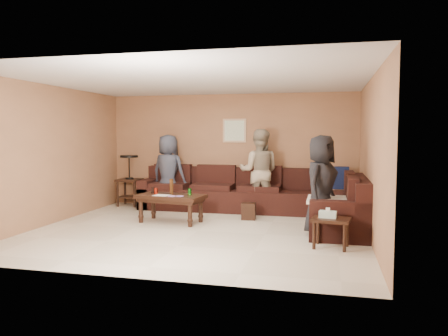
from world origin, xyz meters
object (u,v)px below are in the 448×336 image
end_table_left (129,179)px  person_left (168,172)px  side_table_right (330,222)px  person_middle (259,171)px  sectional_sofa (260,200)px  waste_bin (249,211)px  coffee_table (171,199)px  person_right (321,185)px

end_table_left → person_left: size_ratio=0.71×
side_table_right → person_middle: (-1.42, 2.51, 0.48)m
sectional_sofa → person_middle: person_middle is taller
waste_bin → side_table_right: bearing=-50.1°
coffee_table → side_table_right: coffee_table is taller
person_left → person_right: 3.73m
sectional_sofa → person_middle: size_ratio=2.70×
waste_bin → person_left: size_ratio=0.19×
sectional_sofa → end_table_left: end_table_left is taller
sectional_sofa → person_left: bearing=167.7°
side_table_right → person_left: size_ratio=0.36×
coffee_table → person_left: person_left is taller
waste_bin → coffee_table: bearing=-155.3°
coffee_table → person_right: person_right is taller
sectional_sofa → coffee_table: (-1.50, -0.96, 0.11)m
side_table_right → person_middle: size_ratio=0.34×
waste_bin → person_left: 2.17m
coffee_table → waste_bin: size_ratio=4.17×
person_left → side_table_right: bearing=153.8°
sectional_sofa → person_right: 1.87m
end_table_left → person_middle: bearing=-4.8°
person_left → person_middle: bearing=-171.3°
coffee_table → person_right: bearing=-8.4°
sectional_sofa → person_left: (-2.07, 0.45, 0.48)m
person_middle → side_table_right: bearing=117.3°
side_table_right → person_left: bearing=142.8°
person_left → person_middle: size_ratio=0.94×
sectional_sofa → end_table_left: bearing=168.5°
side_table_right → person_right: 0.91m
coffee_table → end_table_left: size_ratio=1.13×
coffee_table → waste_bin: (1.35, 0.62, -0.28)m
end_table_left → side_table_right: bearing=-32.0°
side_table_right → person_right: (-0.15, 0.78, 0.43)m
coffee_table → side_table_right: (2.85, -1.18, -0.05)m
coffee_table → person_middle: 2.00m
side_table_right → person_middle: bearing=119.5°
person_right → person_left: bearing=81.6°
side_table_right → sectional_sofa: bearing=122.2°
end_table_left → waste_bin: bearing=-18.3°
sectional_sofa → waste_bin: (-0.16, -0.34, -0.17)m
person_left → coffee_table: bearing=122.9°
end_table_left → person_right: bearing=-24.9°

